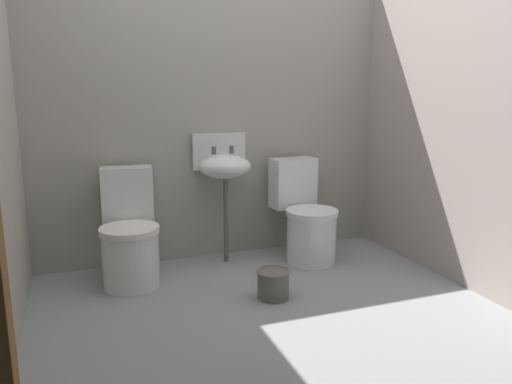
{
  "coord_description": "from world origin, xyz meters",
  "views": [
    {
      "loc": [
        -1.05,
        -2.52,
        1.33
      ],
      "look_at": [
        0.0,
        0.3,
        0.7
      ],
      "focal_mm": 34.79,
      "sensor_mm": 36.0,
      "label": 1
    }
  ],
  "objects_px": {
    "toilet_left": "(130,237)",
    "bucket": "(273,283)",
    "sink": "(224,166)",
    "toilet_right": "(306,220)"
  },
  "relations": [
    {
      "from": "toilet_left",
      "to": "toilet_right",
      "type": "xyz_separation_m",
      "value": [
        1.35,
        -0.0,
        0.0
      ]
    },
    {
      "from": "toilet_right",
      "to": "bucket",
      "type": "distance_m",
      "value": 0.83
    },
    {
      "from": "toilet_left",
      "to": "bucket",
      "type": "relative_size",
      "value": 3.51
    },
    {
      "from": "toilet_left",
      "to": "sink",
      "type": "relative_size",
      "value": 0.79
    },
    {
      "from": "toilet_right",
      "to": "bucket",
      "type": "bearing_deg",
      "value": 44.18
    },
    {
      "from": "toilet_left",
      "to": "bucket",
      "type": "bearing_deg",
      "value": 149.04
    },
    {
      "from": "bucket",
      "to": "toilet_left",
      "type": "bearing_deg",
      "value": 143.67
    },
    {
      "from": "toilet_left",
      "to": "sink",
      "type": "height_order",
      "value": "sink"
    },
    {
      "from": "toilet_left",
      "to": "sink",
      "type": "xyz_separation_m",
      "value": [
        0.74,
        0.19,
        0.43
      ]
    },
    {
      "from": "toilet_right",
      "to": "sink",
      "type": "xyz_separation_m",
      "value": [
        -0.6,
        0.19,
        0.43
      ]
    }
  ]
}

